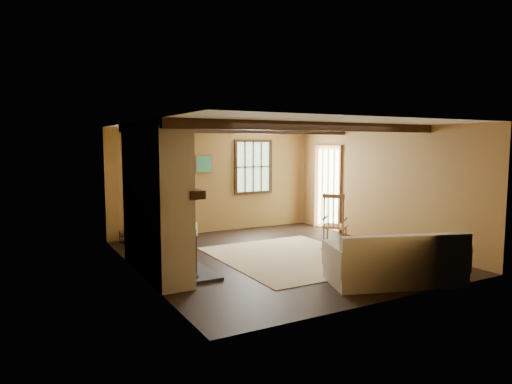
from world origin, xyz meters
TOP-DOWN VIEW (x-y plane):
  - ground at (0.00, 0.00)m, footprint 5.50×5.50m
  - room_envelope at (0.22, 0.26)m, footprint 5.02×5.52m
  - fireplace at (-2.23, -0.00)m, footprint 1.02×2.30m
  - rug at (0.20, -0.20)m, footprint 2.50×3.00m
  - rocking_chair at (1.40, 0.07)m, footprint 0.86×0.83m
  - sofa at (0.69, -2.25)m, footprint 2.13×1.47m
  - firewood_pile at (-1.93, 2.55)m, footprint 0.69×0.12m
  - laundry_basket at (-0.87, 2.55)m, footprint 0.60×0.53m
  - basket_pillow at (-0.87, 2.55)m, footprint 0.45×0.36m
  - armchair at (-1.70, 1.92)m, footprint 1.05×1.04m

SIDE VIEW (x-z plane):
  - ground at x=0.00m, z-range 0.00..0.00m
  - rug at x=0.20m, z-range 0.00..0.01m
  - firewood_pile at x=-1.93m, z-range 0.00..0.25m
  - laundry_basket at x=-0.87m, z-range 0.00..0.30m
  - sofa at x=0.69m, z-range -0.11..0.68m
  - armchair at x=-1.70m, z-range 0.00..0.71m
  - basket_pillow at x=-0.87m, z-range 0.30..0.52m
  - rocking_chair at x=1.40m, z-range -0.09..1.01m
  - fireplace at x=-2.23m, z-range -0.10..2.30m
  - room_envelope at x=0.22m, z-range 0.41..2.85m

